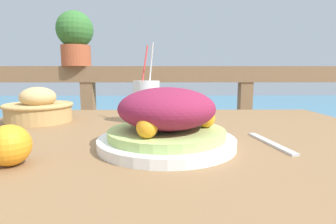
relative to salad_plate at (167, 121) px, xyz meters
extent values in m
cube|color=olive|center=(0.01, 0.09, -0.07)|extent=(1.19, 0.95, 0.04)
cube|color=olive|center=(-0.52, 0.51, -0.45)|extent=(0.06, 0.06, 0.72)
cube|color=olive|center=(0.54, 0.51, -0.45)|extent=(0.06, 0.06, 0.72)
cube|color=brown|center=(0.01, 0.96, 0.10)|extent=(2.80, 0.08, 0.09)
cube|color=brown|center=(-0.44, 0.96, -0.38)|extent=(0.07, 0.07, 0.86)
cube|color=brown|center=(0.47, 0.96, -0.38)|extent=(0.07, 0.07, 0.86)
cube|color=teal|center=(0.01, 3.46, -0.61)|extent=(12.00, 4.00, 0.40)
cylinder|color=white|center=(0.00, 0.00, -0.04)|extent=(0.29, 0.29, 0.02)
cylinder|color=#A8C66B|center=(0.00, 0.00, -0.03)|extent=(0.25, 0.25, 0.02)
ellipsoid|color=maroon|center=(0.00, 0.00, 0.03)|extent=(0.21, 0.21, 0.09)
sphere|color=orange|center=(0.09, 0.01, 0.00)|extent=(0.04, 0.04, 0.04)
sphere|color=orange|center=(-0.05, 0.07, 0.00)|extent=(0.04, 0.04, 0.04)
sphere|color=orange|center=(-0.04, -0.08, 0.00)|extent=(0.04, 0.04, 0.04)
cylinder|color=silver|center=(-0.06, 0.28, 0.01)|extent=(0.08, 0.08, 0.13)
cylinder|color=white|center=(-0.05, 0.28, 0.09)|extent=(0.03, 0.05, 0.22)
cylinder|color=red|center=(-0.07, 0.28, 0.08)|extent=(0.04, 0.06, 0.21)
cylinder|color=tan|center=(-0.41, 0.29, -0.03)|extent=(0.20, 0.20, 0.06)
torus|color=tan|center=(-0.41, 0.29, 0.00)|extent=(0.21, 0.21, 0.01)
ellipsoid|color=tan|center=(-0.41, 0.29, 0.03)|extent=(0.11, 0.11, 0.07)
cylinder|color=#A34C2D|center=(-0.50, 0.96, 0.20)|extent=(0.16, 0.16, 0.12)
sphere|color=#336B2D|center=(-0.50, 0.96, 0.34)|extent=(0.20, 0.20, 0.20)
cube|color=silver|center=(0.23, 0.01, -0.05)|extent=(0.04, 0.18, 0.00)
sphere|color=orange|center=(-0.27, -0.11, -0.02)|extent=(0.07, 0.07, 0.07)
camera|label=1|loc=(0.00, -0.55, 0.10)|focal=28.00mm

